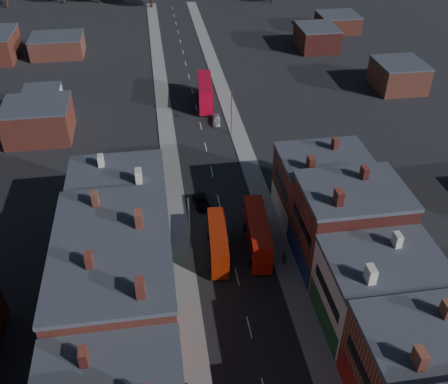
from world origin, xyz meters
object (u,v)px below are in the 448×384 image
object	(u,v)px
bus_2	(205,92)
car_3	(216,121)
bus_0	(218,242)
ped_3	(284,258)
bus_1	(257,233)
car_2	(201,202)

from	to	relation	value
bus_2	car_3	xyz separation A→B (m)	(1.08, -8.36, -2.20)
bus_0	ped_3	xyz separation A→B (m)	(8.10, -2.88, -1.20)
bus_1	bus_2	world-z (taller)	bus_2
bus_2	ped_3	world-z (taller)	bus_2
bus_0	bus_2	size ratio (longest dim) A/B	0.83
bus_0	car_2	xyz separation A→B (m)	(-0.93, 11.07, -1.67)
car_3	ped_3	xyz separation A→B (m)	(3.25, -39.36, 0.52)
car_2	bus_1	bearing A→B (deg)	-65.78
bus_0	ped_3	size ratio (longest dim) A/B	5.24
bus_1	bus_2	xyz separation A→B (m)	(-1.50, 44.19, 0.18)
bus_1	bus_0	bearing A→B (deg)	-168.48
car_3	car_2	bearing A→B (deg)	-95.63
bus_0	car_2	world-z (taller)	bus_0
bus_1	bus_2	bearing A→B (deg)	96.53
car_2	bus_0	bearing A→B (deg)	-91.75
bus_2	bus_0	bearing A→B (deg)	-89.94
bus_0	bus_2	xyz separation A→B (m)	(3.78, 44.84, 0.47)
bus_1	ped_3	xyz separation A→B (m)	(2.82, -3.53, -1.50)
bus_0	bus_1	distance (m)	5.33
bus_2	car_2	world-z (taller)	bus_2
bus_1	car_2	bearing A→B (deg)	125.36
ped_3	car_3	bearing A→B (deg)	-10.79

